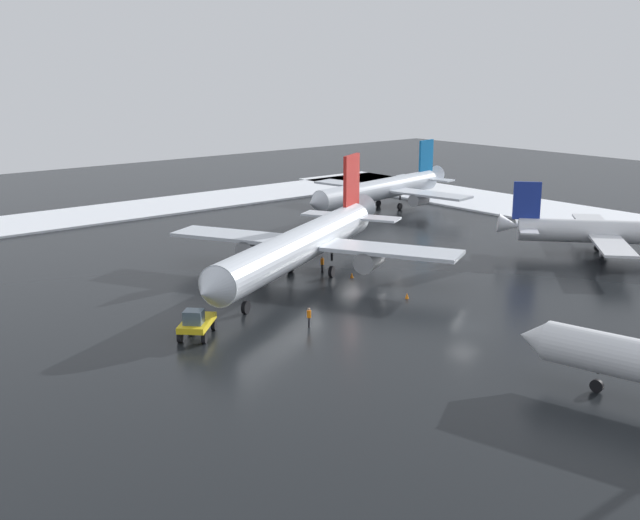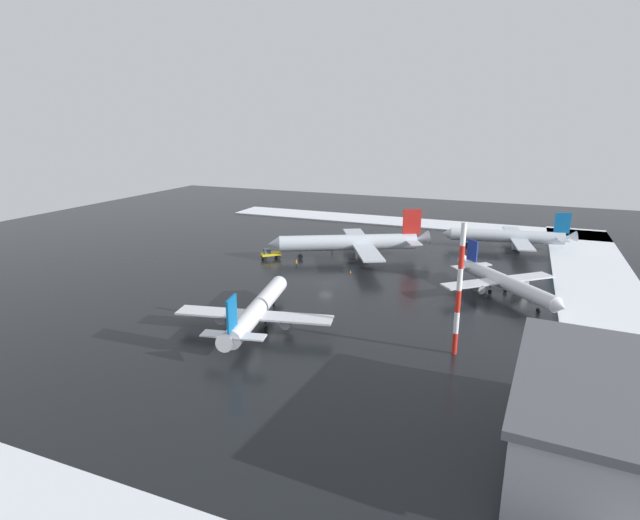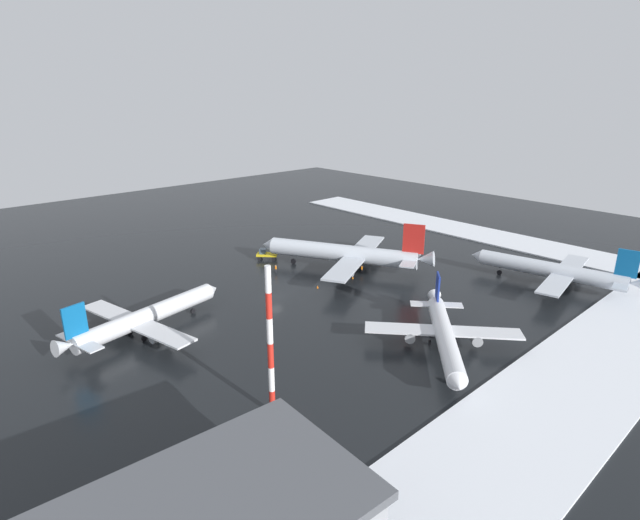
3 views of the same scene
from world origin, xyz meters
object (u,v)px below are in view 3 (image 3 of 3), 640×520
at_px(airplane_distant_tail, 444,334).
at_px(ground_crew_mid_apron, 276,268).
at_px(airplane_parked_starboard, 346,253).
at_px(antenna_mast, 270,343).
at_px(traffic_cone_mid_line, 353,277).
at_px(pushback_tug, 266,254).
at_px(ground_crew_near_tug, 340,253).
at_px(airplane_foreground_jet, 145,317).
at_px(ground_crew_by_nose_gear, 362,269).
at_px(traffic_cone_near_nose, 318,287).
at_px(airplane_far_rear, 554,270).

xyz_separation_m(airplane_distant_tail, ground_crew_mid_apron, (2.66, 43.39, -1.78)).
xyz_separation_m(airplane_parked_starboard, ground_crew_mid_apron, (-12.08, 8.85, -2.79)).
relative_size(antenna_mast, traffic_cone_mid_line, 33.83).
bearing_deg(airplane_distant_tail, airplane_parked_starboard, -154.34).
distance_m(pushback_tug, traffic_cone_mid_line, 22.74).
relative_size(airplane_distant_tail, ground_crew_near_tug, 13.35).
bearing_deg(antenna_mast, traffic_cone_mid_line, 32.03).
relative_size(airplane_foreground_jet, traffic_cone_mid_line, 53.25).
distance_m(airplane_distant_tail, pushback_tug, 52.45).
bearing_deg(ground_crew_mid_apron, airplane_foreground_jet, -41.43).
distance_m(ground_crew_mid_apron, traffic_cone_mid_line, 16.41).
relative_size(ground_crew_by_nose_gear, ground_crew_near_tug, 1.00).
distance_m(pushback_tug, ground_crew_near_tug, 17.04).
height_order(traffic_cone_near_nose, traffic_cone_mid_line, same).
height_order(airplane_parked_starboard, ground_crew_near_tug, airplane_parked_starboard).
height_order(airplane_parked_starboard, ground_crew_by_nose_gear, airplane_parked_starboard).
bearing_deg(airplane_far_rear, antenna_mast, 75.92).
bearing_deg(ground_crew_mid_apron, antenna_mast, -4.26).
height_order(airplane_far_rear, antenna_mast, antenna_mast).
height_order(airplane_foreground_jet, pushback_tug, airplane_foreground_jet).
distance_m(airplane_foreground_jet, antenna_mast, 30.65).
bearing_deg(pushback_tug, airplane_far_rear, 167.54).
relative_size(airplane_distant_tail, traffic_cone_near_nose, 41.50).
bearing_deg(airplane_parked_starboard, pushback_tug, -2.17).
relative_size(pushback_tug, ground_crew_by_nose_gear, 2.83).
bearing_deg(traffic_cone_near_nose, ground_crew_by_nose_gear, -0.16).
distance_m(airplane_parked_starboard, antenna_mast, 51.84).
bearing_deg(traffic_cone_mid_line, ground_crew_by_nose_gear, 14.05).
bearing_deg(airplane_distant_tail, traffic_cone_mid_line, -153.25).
bearing_deg(airplane_distant_tail, pushback_tug, -138.38).
xyz_separation_m(airplane_foreground_jet, antenna_mast, (2.03, -29.90, 6.41)).
xyz_separation_m(airplane_distant_tail, traffic_cone_mid_line, (12.15, 30.01, -2.48)).
xyz_separation_m(pushback_tug, traffic_cone_mid_line, (5.61, -22.02, -1.01)).
xyz_separation_m(airplane_far_rear, antenna_mast, (-65.78, 4.53, 6.13)).
distance_m(ground_crew_near_tug, antenna_mast, 60.43).
distance_m(antenna_mast, traffic_cone_mid_line, 47.74).
height_order(airplane_far_rear, ground_crew_by_nose_gear, airplane_far_rear).
bearing_deg(antenna_mast, airplane_foreground_jet, 93.89).
distance_m(airplane_foreground_jet, ground_crew_by_nose_gear, 45.70).
height_order(ground_crew_mid_apron, antenna_mast, antenna_mast).
height_order(airplane_parked_starboard, traffic_cone_near_nose, airplane_parked_starboard).
xyz_separation_m(airplane_distant_tail, antenna_mast, (-27.59, 5.15, 6.55)).
relative_size(airplane_parked_starboard, traffic_cone_near_nose, 64.40).
bearing_deg(ground_crew_by_nose_gear, pushback_tug, 93.54).
distance_m(airplane_distant_tail, airplane_foreground_jet, 45.90).
distance_m(airplane_far_rear, ground_crew_near_tug, 44.83).
bearing_deg(ground_crew_by_nose_gear, traffic_cone_mid_line, 173.78).
height_order(airplane_foreground_jet, ground_crew_mid_apron, airplane_foreground_jet).
distance_m(ground_crew_near_tug, traffic_cone_mid_line, 13.91).
bearing_deg(traffic_cone_mid_line, traffic_cone_near_nose, 173.82).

